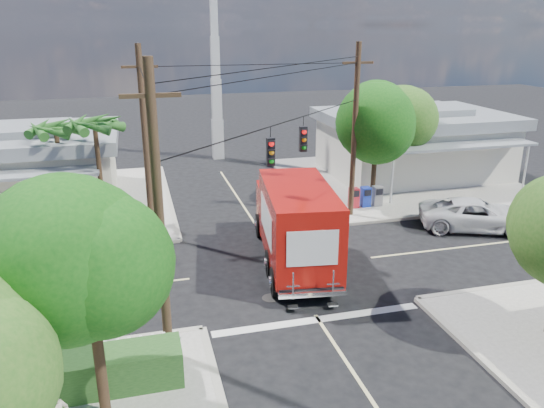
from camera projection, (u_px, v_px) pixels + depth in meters
name	position (u px, v px, depth m)	size (l,w,h in m)	color
ground	(284.00, 268.00, 22.41)	(120.00, 120.00, 0.00)	black
sidewalk_ne	(396.00, 179.00, 34.99)	(14.12, 14.12, 0.14)	gray
sidewalk_nw	(44.00, 207.00, 29.71)	(14.12, 14.12, 0.14)	gray
road_markings	(294.00, 283.00, 21.06)	(32.00, 32.00, 0.01)	beige
building_ne	(413.00, 141.00, 35.66)	(11.80, 10.20, 4.50)	silver
building_nw	(22.00, 164.00, 30.20)	(10.80, 10.20, 4.30)	beige
radio_tower	(216.00, 84.00, 39.04)	(0.80, 0.80, 17.00)	silver
tree_sw_front	(89.00, 268.00, 12.42)	(3.88, 3.78, 6.03)	#422D1C
tree_ne_front	(377.00, 121.00, 28.82)	(4.21, 4.14, 6.66)	#422D1C
tree_ne_back	(401.00, 123.00, 31.66)	(3.77, 3.66, 5.82)	#422D1C
palm_nw_front	(95.00, 127.00, 25.84)	(3.01, 3.08, 5.59)	#422D1C
palm_nw_back	(56.00, 131.00, 26.85)	(3.01, 3.08, 5.19)	#422D1C
utility_poles	(238.00, 154.00, 22.00)	(12.00, 10.68, 9.00)	#473321
picket_fence	(77.00, 359.00, 15.17)	(5.94, 0.06, 1.00)	silver
hedge_sw	(67.00, 376.00, 14.39)	(6.20, 1.20, 1.10)	#1B3F18
vending_boxes	(365.00, 197.00, 29.45)	(1.90, 0.50, 1.10)	red
delivery_truck	(295.00, 222.00, 22.37)	(3.66, 8.61, 3.62)	black
parked_car	(476.00, 215.00, 26.47)	(2.52, 5.47, 1.52)	silver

